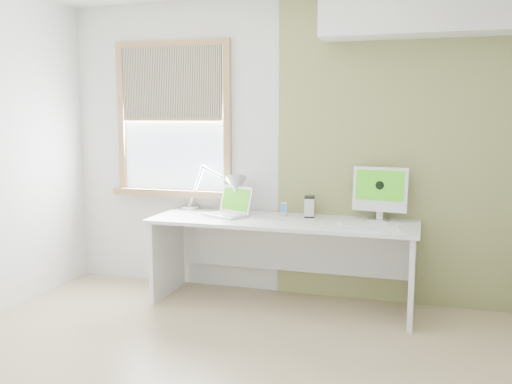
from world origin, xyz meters
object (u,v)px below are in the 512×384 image
at_px(laptop, 230,208).
at_px(desk_lamp, 227,188).
at_px(desk, 284,241).
at_px(external_drive, 309,207).
at_px(imac, 380,191).

bearing_deg(laptop, desk_lamp, 120.53).
distance_m(desk, external_drive, 0.37).
relative_size(desk_lamp, imac, 1.57).
xyz_separation_m(desk, imac, (0.77, 0.16, 0.44)).
bearing_deg(external_drive, desk_lamp, 179.83).
bearing_deg(external_drive, laptop, -168.63).
distance_m(desk, laptop, 0.54).
bearing_deg(imac, desk, -168.16).
height_order(laptop, external_drive, laptop).
distance_m(laptop, imac, 1.27).
bearing_deg(imac, external_drive, -178.14).
bearing_deg(desk, external_drive, 37.50).
height_order(desk, imac, imac).
height_order(desk, laptop, laptop).
distance_m(external_drive, imac, 0.61).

